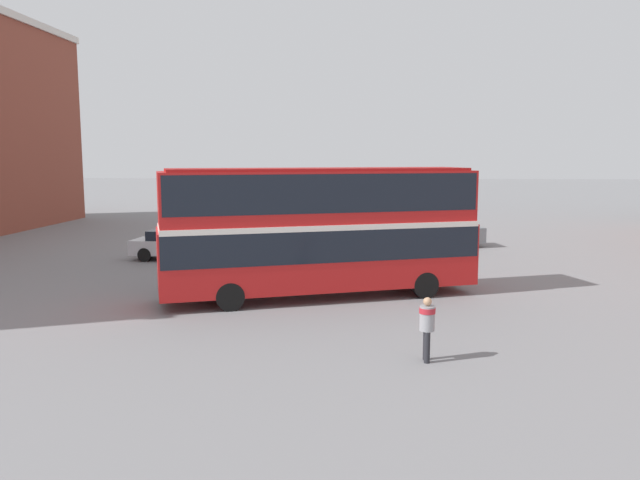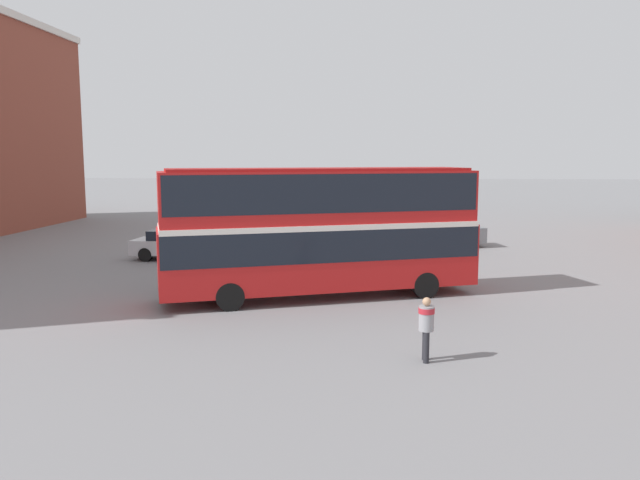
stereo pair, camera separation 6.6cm
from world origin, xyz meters
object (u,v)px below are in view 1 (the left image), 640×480
object	(u,v)px
parked_car_kerb_near	(177,244)
parked_car_kerb_far	(445,232)
double_decker_bus	(320,224)
pedestrian_foreground	(427,322)

from	to	relation	value
parked_car_kerb_near	parked_car_kerb_far	size ratio (longest dim) A/B	1.02
parked_car_kerb_near	parked_car_kerb_far	xyz separation A→B (m)	(13.94, 5.40, 0.08)
parked_car_kerb_near	double_decker_bus	bearing A→B (deg)	-42.05
double_decker_bus	parked_car_kerb_far	size ratio (longest dim) A/B	2.63
pedestrian_foreground	parked_car_kerb_far	distance (m)	20.54
double_decker_bus	parked_car_kerb_near	distance (m)	11.21
parked_car_kerb_near	parked_car_kerb_far	bearing A→B (deg)	24.99
double_decker_bus	parked_car_kerb_near	size ratio (longest dim) A/B	2.59
double_decker_bus	pedestrian_foreground	xyz separation A→B (m)	(3.14, -6.98, -1.68)
parked_car_kerb_far	parked_car_kerb_near	bearing A→B (deg)	-170.04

